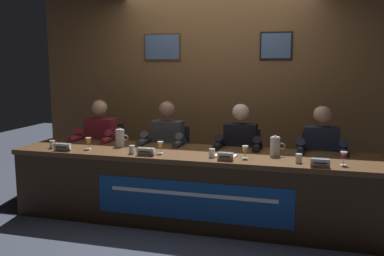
# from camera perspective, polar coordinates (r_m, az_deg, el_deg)

# --- Properties ---
(ground_plane) EXTENTS (12.00, 12.00, 0.00)m
(ground_plane) POSITION_cam_1_polar(r_m,az_deg,el_deg) (4.56, 0.00, -12.30)
(ground_plane) COLOR #383D4C
(wall_back_panelled) EXTENTS (4.98, 0.14, 2.60)m
(wall_back_panelled) POSITION_cam_1_polar(r_m,az_deg,el_deg) (5.51, 3.54, 5.23)
(wall_back_panelled) COLOR brown
(wall_back_panelled) RESTS_ON ground_plane
(conference_table) EXTENTS (3.78, 0.85, 0.73)m
(conference_table) POSITION_cam_1_polar(r_m,az_deg,el_deg) (4.30, -0.39, -6.44)
(conference_table) COLOR brown
(conference_table) RESTS_ON ground_plane
(chair_far_left) EXTENTS (0.44, 0.44, 0.89)m
(chair_far_left) POSITION_cam_1_polar(r_m,az_deg,el_deg) (5.44, -11.68, -4.29)
(chair_far_left) COLOR black
(chair_far_left) RESTS_ON ground_plane
(panelist_far_left) EXTENTS (0.51, 0.48, 1.22)m
(panelist_far_left) POSITION_cam_1_polar(r_m,az_deg,el_deg) (5.21, -12.76, -1.80)
(panelist_far_left) COLOR black
(panelist_far_left) RESTS_ON ground_plane
(nameplate_far_left) EXTENTS (0.19, 0.06, 0.08)m
(nameplate_far_left) POSITION_cam_1_polar(r_m,az_deg,el_deg) (4.60, -17.37, -2.49)
(nameplate_far_left) COLOR white
(nameplate_far_left) RESTS_ON conference_table
(juice_glass_far_left) EXTENTS (0.06, 0.06, 0.12)m
(juice_glass_far_left) POSITION_cam_1_polar(r_m,az_deg,el_deg) (4.61, -14.03, -1.76)
(juice_glass_far_left) COLOR white
(juice_glass_far_left) RESTS_ON conference_table
(water_cup_far_left) EXTENTS (0.06, 0.06, 0.08)m
(water_cup_far_left) POSITION_cam_1_polar(r_m,az_deg,el_deg) (4.78, -18.60, -2.18)
(water_cup_far_left) COLOR silver
(water_cup_far_left) RESTS_ON conference_table
(chair_center_left) EXTENTS (0.44, 0.44, 0.89)m
(chair_center_left) POSITION_cam_1_polar(r_m,az_deg,el_deg) (5.11, -2.91, -4.96)
(chair_center_left) COLOR black
(chair_center_left) RESTS_ON ground_plane
(panelist_center_left) EXTENTS (0.51, 0.48, 1.22)m
(panelist_center_left) POSITION_cam_1_polar(r_m,az_deg,el_deg) (4.87, -3.67, -2.34)
(panelist_center_left) COLOR black
(panelist_center_left) RESTS_ON ground_plane
(nameplate_center_left) EXTENTS (0.18, 0.06, 0.08)m
(nameplate_center_left) POSITION_cam_1_polar(r_m,az_deg,el_deg) (4.19, -6.38, -3.23)
(nameplate_center_left) COLOR white
(nameplate_center_left) RESTS_ON conference_table
(juice_glass_center_left) EXTENTS (0.06, 0.06, 0.12)m
(juice_glass_center_left) POSITION_cam_1_polar(r_m,az_deg,el_deg) (4.26, -4.36, -2.36)
(juice_glass_center_left) COLOR white
(juice_glass_center_left) RESTS_ON conference_table
(water_cup_center_left) EXTENTS (0.06, 0.06, 0.08)m
(water_cup_center_left) POSITION_cam_1_polar(r_m,az_deg,el_deg) (4.29, -8.24, -3.00)
(water_cup_center_left) COLOR silver
(water_cup_center_left) RESTS_ON conference_table
(chair_center_right) EXTENTS (0.44, 0.44, 0.89)m
(chair_center_right) POSITION_cam_1_polar(r_m,az_deg,el_deg) (4.91, 6.82, -5.57)
(chair_center_right) COLOR black
(chair_center_right) RESTS_ON ground_plane
(panelist_center_right) EXTENTS (0.51, 0.48, 1.22)m
(panelist_center_right) POSITION_cam_1_polar(r_m,az_deg,el_deg) (4.66, 6.51, -2.87)
(panelist_center_right) COLOR black
(panelist_center_right) RESTS_ON ground_plane
(nameplate_center_right) EXTENTS (0.15, 0.06, 0.08)m
(nameplate_center_right) POSITION_cam_1_polar(r_m,az_deg,el_deg) (3.96, 4.61, -3.90)
(nameplate_center_right) COLOR white
(nameplate_center_right) RESTS_ON conference_table
(juice_glass_center_right) EXTENTS (0.06, 0.06, 0.12)m
(juice_glass_center_right) POSITION_cam_1_polar(r_m,az_deg,el_deg) (4.06, 7.30, -2.96)
(juice_glass_center_right) COLOR white
(juice_glass_center_right) RESTS_ON conference_table
(water_cup_center_right) EXTENTS (0.06, 0.06, 0.08)m
(water_cup_center_right) POSITION_cam_1_polar(r_m,az_deg,el_deg) (4.09, 2.75, -3.51)
(water_cup_center_right) COLOR silver
(water_cup_center_right) RESTS_ON conference_table
(chair_far_right) EXTENTS (0.44, 0.44, 0.89)m
(chair_far_right) POSITION_cam_1_polar(r_m,az_deg,el_deg) (4.87, 17.06, -6.04)
(chair_far_right) COLOR black
(chair_far_right) RESTS_ON ground_plane
(panelist_far_right) EXTENTS (0.51, 0.48, 1.22)m
(panelist_far_right) POSITION_cam_1_polar(r_m,az_deg,el_deg) (4.61, 17.28, -3.34)
(panelist_far_right) COLOR black
(panelist_far_right) RESTS_ON ground_plane
(nameplate_far_right) EXTENTS (0.17, 0.06, 0.08)m
(nameplate_far_right) POSITION_cam_1_polar(r_m,az_deg,el_deg) (3.87, 17.19, -4.57)
(nameplate_far_right) COLOR white
(nameplate_far_right) RESTS_ON conference_table
(juice_glass_far_right) EXTENTS (0.06, 0.06, 0.12)m
(juice_glass_far_right) POSITION_cam_1_polar(r_m,az_deg,el_deg) (4.00, 20.11, -3.61)
(juice_glass_far_right) COLOR white
(juice_glass_far_right) RESTS_ON conference_table
(water_cup_far_right) EXTENTS (0.06, 0.06, 0.08)m
(water_cup_far_right) POSITION_cam_1_polar(r_m,az_deg,el_deg) (3.98, 14.45, -4.11)
(water_cup_far_right) COLOR silver
(water_cup_far_right) RESTS_ON conference_table
(water_pitcher_left_side) EXTENTS (0.15, 0.10, 0.21)m
(water_pitcher_left_side) POSITION_cam_1_polar(r_m,az_deg,el_deg) (4.69, -9.84, -1.34)
(water_pitcher_left_side) COLOR silver
(water_pitcher_left_side) RESTS_ON conference_table
(water_pitcher_right_side) EXTENTS (0.15, 0.10, 0.21)m
(water_pitcher_right_side) POSITION_cam_1_polar(r_m,az_deg,el_deg) (4.23, 11.35, -2.47)
(water_pitcher_right_side) COLOR silver
(water_pitcher_right_side) RESTS_ON conference_table
(document_stack_center_right) EXTENTS (0.22, 0.17, 0.01)m
(document_stack_center_right) POSITION_cam_1_polar(r_m,az_deg,el_deg) (4.15, 4.62, -3.80)
(document_stack_center_right) COLOR white
(document_stack_center_right) RESTS_ON conference_table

